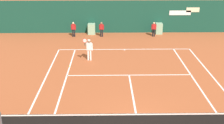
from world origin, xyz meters
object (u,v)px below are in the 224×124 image
at_px(ball_kid_right_post, 101,28).
at_px(tennis_ball_mid_court, 69,66).
at_px(player_on_baseline, 89,48).
at_px(ball_kid_left_post, 73,28).
at_px(ball_kid_centre_post, 154,28).

bearing_deg(ball_kid_right_post, tennis_ball_mid_court, 84.25).
relative_size(player_on_baseline, ball_kid_left_post, 1.30).
xyz_separation_m(player_on_baseline, ball_kid_left_post, (-1.78, 6.30, -0.15)).
xyz_separation_m(ball_kid_right_post, ball_kid_left_post, (-2.58, -0.00, 0.01)).
bearing_deg(ball_kid_centre_post, player_on_baseline, 52.55).
distance_m(ball_kid_right_post, ball_kid_centre_post, 4.84).
height_order(ball_kid_right_post, ball_kid_centre_post, ball_kid_right_post).
bearing_deg(ball_kid_right_post, ball_kid_centre_post, -170.20).
relative_size(player_on_baseline, ball_kid_right_post, 1.31).
distance_m(ball_kid_centre_post, tennis_ball_mid_court, 10.29).
relative_size(ball_kid_centre_post, ball_kid_left_post, 0.98).
bearing_deg(ball_kid_right_post, player_on_baseline, 92.63).
distance_m(player_on_baseline, tennis_ball_mid_court, 2.04).
xyz_separation_m(player_on_baseline, tennis_ball_mid_court, (-1.31, -1.26, -0.91)).
bearing_deg(ball_kid_centre_post, ball_kid_right_post, 4.36).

